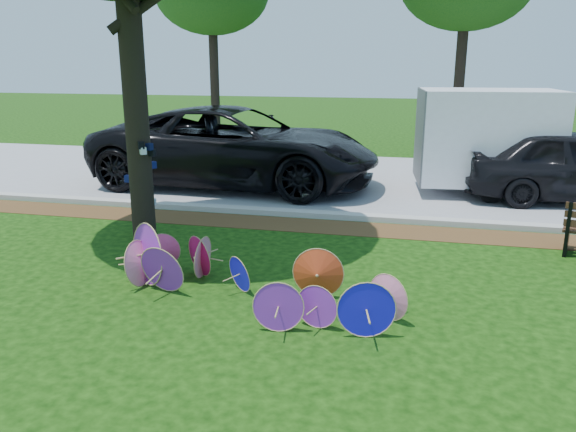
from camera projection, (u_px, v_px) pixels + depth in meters
name	position (u px, v px, depth m)	size (l,w,h in m)	color
ground	(218.00, 319.00, 7.41)	(90.00, 90.00, 0.00)	black
mulch_strip	(291.00, 224.00, 11.63)	(90.00, 1.00, 0.01)	#472D16
curb	(298.00, 213.00, 12.28)	(90.00, 0.30, 0.12)	#B7B5AD
street	(327.00, 178.00, 16.19)	(90.00, 8.00, 0.01)	gray
parasol_pile	(224.00, 271.00, 8.07)	(4.28, 1.93, 0.97)	purple
black_van	(236.00, 147.00, 14.99)	(3.50, 7.59, 2.11)	black
cargo_trailer	(487.00, 137.00, 14.02)	(3.28, 2.08, 2.89)	white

